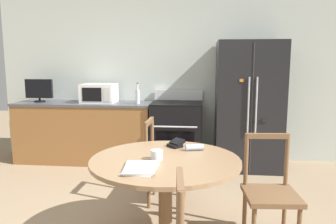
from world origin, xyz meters
The scene contains 14 objects.
back_wall centered at (0.00, 2.65, 1.30)m, with size 5.20×0.10×2.60m.
kitchen_counter centered at (-1.19, 2.29, 0.45)m, with size 2.04×0.64×0.90m.
refrigerator centered at (1.20, 2.23, 0.89)m, with size 0.90×0.74×1.78m.
oven_range centered at (0.20, 2.26, 0.47)m, with size 0.73×0.68×1.08m.
microwave centered at (-0.96, 2.28, 1.04)m, with size 0.49×0.40×0.28m.
countertop_tv centered at (-1.87, 2.26, 1.08)m, with size 0.41×0.16×0.34m.
counter_bottle centered at (-0.36, 2.18, 1.01)m, with size 0.06×0.06×0.30m.
dining_table centered at (0.27, 0.07, 0.60)m, with size 1.19×1.19×0.74m.
dining_chair_far centered at (0.17, 0.93, 0.43)m, with size 0.43×0.43×0.90m.
dining_chair_right centered at (1.12, 0.21, 0.43)m, with size 0.45×0.45×0.90m.
candle_glass centered at (0.21, 0.04, 0.78)m, with size 0.09×0.09×0.08m.
folded_napkin centered at (0.49, 0.34, 0.77)m, with size 0.16×0.09×0.05m.
wallet centered at (0.32, 0.44, 0.77)m, with size 0.17×0.17×0.07m.
mail_stack centered at (0.12, -0.21, 0.76)m, with size 0.25×0.32×0.02m.
Camera 1 is at (0.54, -2.41, 1.51)m, focal length 35.00 mm.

